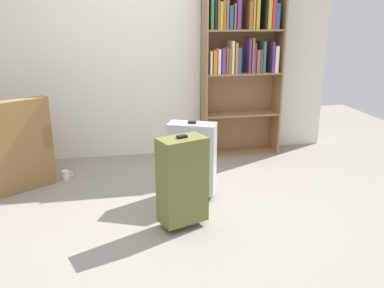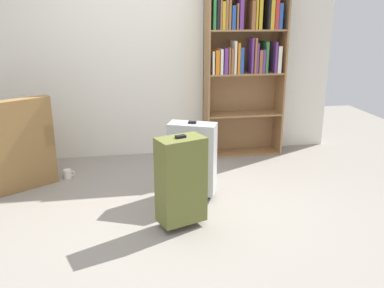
{
  "view_description": "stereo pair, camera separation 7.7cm",
  "coord_description": "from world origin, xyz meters",
  "px_view_note": "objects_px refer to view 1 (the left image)",
  "views": [
    {
      "loc": [
        -0.47,
        -3.22,
        1.67
      ],
      "look_at": [
        0.21,
        0.25,
        0.55
      ],
      "focal_mm": 38.72,
      "sensor_mm": 36.0,
      "label": 1
    },
    {
      "loc": [
        -0.39,
        -3.23,
        1.67
      ],
      "look_at": [
        0.21,
        0.25,
        0.55
      ],
      "focal_mm": 38.72,
      "sensor_mm": 36.0,
      "label": 2
    }
  ],
  "objects_px": {
    "armchair": "(7,154)",
    "mug": "(66,175)",
    "suitcase_silver": "(192,158)",
    "suitcase_olive": "(182,180)",
    "bookshelf": "(241,56)"
  },
  "relations": [
    {
      "from": "suitcase_olive",
      "to": "armchair",
      "type": "bearing_deg",
      "value": 142.81
    },
    {
      "from": "bookshelf",
      "to": "armchair",
      "type": "xyz_separation_m",
      "value": [
        -2.58,
        -0.52,
        -0.87
      ]
    },
    {
      "from": "suitcase_silver",
      "to": "bookshelf",
      "type": "bearing_deg",
      "value": 55.53
    },
    {
      "from": "mug",
      "to": "suitcase_olive",
      "type": "bearing_deg",
      "value": -49.5
    },
    {
      "from": "armchair",
      "to": "mug",
      "type": "distance_m",
      "value": 0.6
    },
    {
      "from": "mug",
      "to": "suitcase_silver",
      "type": "distance_m",
      "value": 1.44
    },
    {
      "from": "armchair",
      "to": "suitcase_olive",
      "type": "bearing_deg",
      "value": -37.19
    },
    {
      "from": "armchair",
      "to": "mug",
      "type": "bearing_deg",
      "value": 1.89
    },
    {
      "from": "bookshelf",
      "to": "suitcase_silver",
      "type": "bearing_deg",
      "value": -124.47
    },
    {
      "from": "suitcase_silver",
      "to": "suitcase_olive",
      "type": "bearing_deg",
      "value": -108.89
    },
    {
      "from": "armchair",
      "to": "suitcase_silver",
      "type": "height_order",
      "value": "armchair"
    },
    {
      "from": "armchair",
      "to": "suitcase_olive",
      "type": "relative_size",
      "value": 1.25
    },
    {
      "from": "armchair",
      "to": "bookshelf",
      "type": "bearing_deg",
      "value": 11.51
    },
    {
      "from": "bookshelf",
      "to": "suitcase_olive",
      "type": "bearing_deg",
      "value": -120.03
    },
    {
      "from": "bookshelf",
      "to": "suitcase_silver",
      "type": "height_order",
      "value": "bookshelf"
    }
  ]
}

